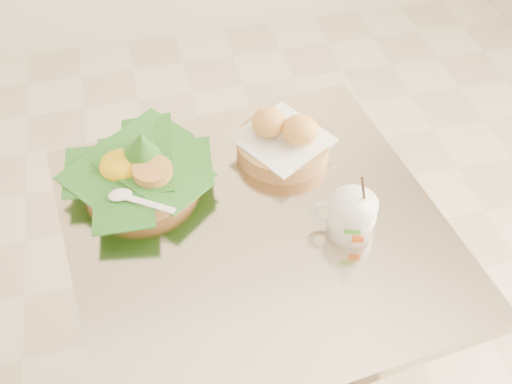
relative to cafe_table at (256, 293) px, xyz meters
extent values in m
cylinder|color=gray|center=(0.00, 0.00, -0.16)|extent=(0.07, 0.07, 0.69)
cube|color=beige|center=(0.00, 0.00, 0.21)|extent=(0.78, 0.78, 0.03)
cylinder|color=tan|center=(-0.20, 0.17, 0.24)|extent=(0.23, 0.23, 0.04)
cone|color=#2C611B|center=(-0.19, 0.18, 0.31)|extent=(0.11, 0.13, 0.12)
ellipsoid|color=yellow|center=(-0.23, 0.18, 0.26)|extent=(0.09, 0.09, 0.05)
cylinder|color=#CC9347|center=(-0.18, 0.14, 0.27)|extent=(0.08, 0.08, 0.02)
cylinder|color=tan|center=(0.10, 0.19, 0.24)|extent=(0.19, 0.19, 0.04)
cube|color=white|center=(0.10, 0.19, 0.26)|extent=(0.23, 0.23, 0.01)
ellipsoid|color=#C9842E|center=(0.08, 0.21, 0.29)|extent=(0.07, 0.07, 0.06)
ellipsoid|color=#C9842E|center=(0.13, 0.17, 0.29)|extent=(0.07, 0.07, 0.06)
cylinder|color=white|center=(0.17, -0.05, 0.26)|extent=(0.09, 0.09, 0.08)
torus|color=white|center=(0.12, -0.03, 0.26)|extent=(0.06, 0.03, 0.06)
cylinder|color=#4A2215|center=(0.17, -0.05, 0.29)|extent=(0.08, 0.08, 0.01)
cylinder|color=black|center=(0.19, -0.05, 0.32)|extent=(0.04, 0.03, 0.11)
cube|color=green|center=(0.16, -0.09, 0.27)|extent=(0.03, 0.01, 0.01)
cube|color=orange|center=(0.17, -0.09, 0.25)|extent=(0.02, 0.01, 0.02)
camera|label=1|loc=(-0.18, -0.77, 1.15)|focal=45.00mm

